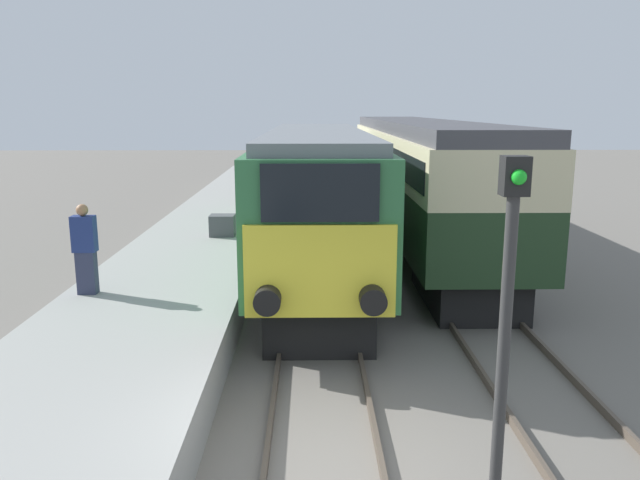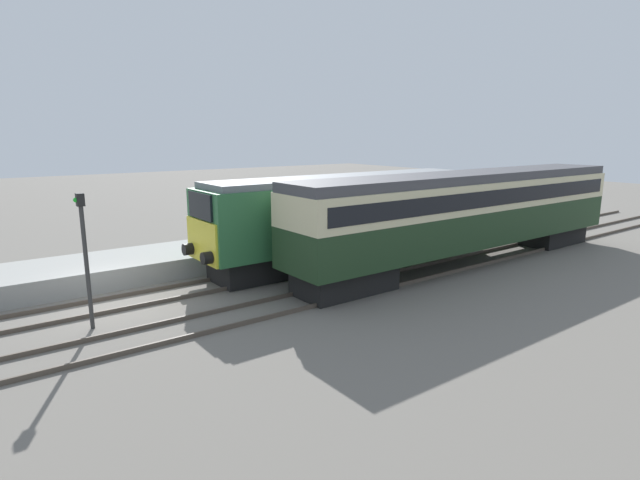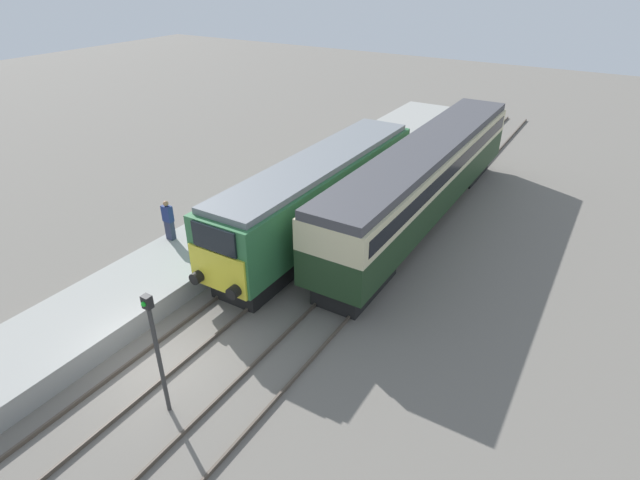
{
  "view_description": "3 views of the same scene",
  "coord_description": "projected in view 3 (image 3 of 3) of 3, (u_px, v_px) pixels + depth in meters",
  "views": [
    {
      "loc": [
        -0.14,
        -6.68,
        4.38
      ],
      "look_at": [
        0.0,
        3.18,
        2.29
      ],
      "focal_mm": 35.0,
      "sensor_mm": 36.0,
      "label": 1
    },
    {
      "loc": [
        16.67,
        -3.9,
        5.54
      ],
      "look_at": [
        1.7,
        7.18,
        1.6
      ],
      "focal_mm": 28.0,
      "sensor_mm": 36.0,
      "label": 2
    },
    {
      "loc": [
        10.63,
        -7.43,
        11.18
      ],
      "look_at": [
        1.7,
        7.18,
        1.6
      ],
      "focal_mm": 28.0,
      "sensor_mm": 36.0,
      "label": 3
    }
  ],
  "objects": [
    {
      "name": "signal_post",
      "position": [
        156.0,
        346.0,
        13.1
      ],
      "size": [
        0.24,
        0.28,
        3.96
      ],
      "color": "#333333",
      "rests_on": "ground_plane"
    },
    {
      "name": "rails_near_track",
      "position": [
        254.0,
        286.0,
        19.52
      ],
      "size": [
        1.51,
        60.0,
        0.14
      ],
      "color": "#4C4238",
      "rests_on": "ground_plane"
    },
    {
      "name": "rails_far_track",
      "position": [
        329.0,
        314.0,
        17.97
      ],
      "size": [
        1.5,
        60.0,
        0.14
      ],
      "color": "#4C4238",
      "rests_on": "ground_plane"
    },
    {
      "name": "locomotive",
      "position": [
        320.0,
        194.0,
        22.18
      ],
      "size": [
        2.7,
        13.99,
        3.82
      ],
      "color": "black",
      "rests_on": "ground_plane"
    },
    {
      "name": "passenger_carriage",
      "position": [
        425.0,
        174.0,
        23.48
      ],
      "size": [
        2.75,
        18.2,
        3.98
      ],
      "color": "black",
      "rests_on": "ground_plane"
    },
    {
      "name": "ground_plane",
      "position": [
        157.0,
        364.0,
        15.83
      ],
      "size": [
        120.0,
        120.0,
        0.0
      ],
      "primitive_type": "plane",
      "color": "slate"
    },
    {
      "name": "platform_left",
      "position": [
        237.0,
        228.0,
        23.09
      ],
      "size": [
        3.5,
        50.0,
        0.81
      ],
      "color": "gray",
      "rests_on": "ground_plane"
    },
    {
      "name": "person_on_platform",
      "position": [
        168.0,
        220.0,
        20.91
      ],
      "size": [
        0.44,
        0.26,
        1.77
      ],
      "color": "#2D334C",
      "rests_on": "platform_left"
    },
    {
      "name": "luggage_crate",
      "position": [
        283.0,
        196.0,
        24.54
      ],
      "size": [
        0.7,
        0.56,
        0.6
      ],
      "color": "#4C4C51",
      "rests_on": "platform_left"
    }
  ]
}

